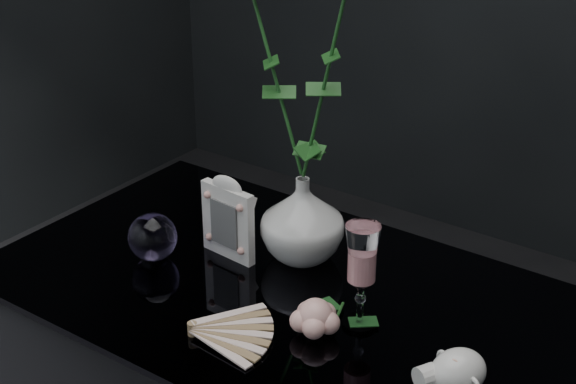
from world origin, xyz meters
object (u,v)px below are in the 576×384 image
Objects in this scene: vase at (302,219)px; paperweight at (153,237)px; wine_glass at (361,277)px; pearl_jar at (458,370)px; picture_frame at (228,217)px; loose_rose at (315,317)px.

vase reaches higher than paperweight.
wine_glass is 0.40m from paperweight.
vase is 0.26m from paperweight.
vase is 0.63× the size of pearl_jar.
wine_glass is 0.72× the size of pearl_jar.
loose_rose is at bearing -17.38° from picture_frame.
paperweight is at bearing -134.54° from picture_frame.
paperweight is 0.35m from loose_rose.
vase is at bearing 36.69° from paperweight.
vase reaches higher than pearl_jar.
paperweight is 0.51× the size of loose_rose.
pearl_jar is at bearing -7.12° from picture_frame.
vase is at bearing -178.06° from pearl_jar.
paperweight is (-0.40, -0.04, -0.04)m from wine_glass.
vase is 1.78× the size of paperweight.
paperweight is 0.36× the size of pearl_jar.
wine_glass is at bearing 41.11° from loose_rose.
paperweight is at bearing 166.59° from loose_rose.
wine_glass is at bearing -32.07° from vase.
pearl_jar is (0.23, -0.00, 0.01)m from loose_rose.
wine_glass is (0.19, -0.12, 0.01)m from vase.
loose_rose is 0.70× the size of pearl_jar.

